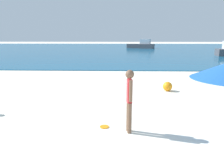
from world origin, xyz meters
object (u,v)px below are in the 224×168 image
person_standing (129,98)px  boat_far (142,45)px  beach_ball (168,86)px  frisbee (104,127)px

person_standing → boat_far: bearing=163.9°
boat_far → beach_ball: (-2.33, -36.51, -0.50)m
boat_far → person_standing: bearing=106.3°
person_standing → frisbee: bearing=-122.6°
boat_far → beach_ball: 36.58m
boat_far → beach_ball: boat_far is taller
frisbee → beach_ball: beach_ball is taller
person_standing → frisbee: size_ratio=6.59×
person_standing → boat_far: 41.30m
frisbee → beach_ball: bearing=58.0°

